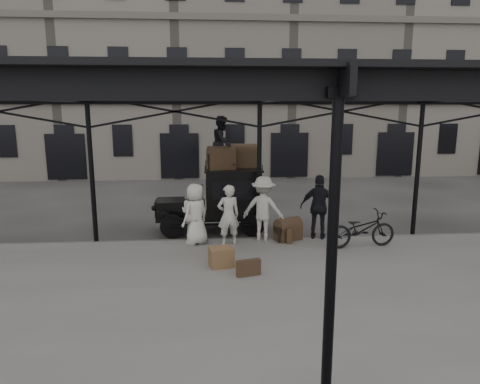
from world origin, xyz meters
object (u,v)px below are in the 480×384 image
object	(u,v)px
bicycle	(361,229)
steamer_trunk_roof_near	(221,159)
taxi	(224,197)
porter_left	(228,215)
porter_official	(319,207)
steamer_trunk_platform	(288,231)

from	to	relation	value
bicycle	steamer_trunk_roof_near	distance (m)	4.91
taxi	porter_left	distance (m)	1.96
porter_official	bicycle	bearing A→B (deg)	156.46
steamer_trunk_platform	bicycle	bearing A→B (deg)	-50.27
taxi	porter_official	world-z (taller)	taxi
bicycle	taxi	bearing A→B (deg)	51.25
porter_left	steamer_trunk_roof_near	xyz separation A→B (m)	(-0.15, 1.71, 1.44)
steamer_trunk_platform	steamer_trunk_roof_near	bearing A→B (deg)	118.75
porter_official	porter_left	bearing A→B (deg)	27.50
steamer_trunk_roof_near	porter_official	bearing A→B (deg)	-36.09
taxi	porter_left	size ratio (longest dim) A/B	2.01
steamer_trunk_roof_near	porter_left	bearing A→B (deg)	-98.00
bicycle	steamer_trunk_platform	xyz separation A→B (m)	(-2.00, 0.85, -0.25)
bicycle	steamer_trunk_roof_near	xyz separation A→B (m)	(-4.01, 2.19, 1.81)
steamer_trunk_platform	porter_left	bearing A→B (deg)	163.71
porter_official	steamer_trunk_roof_near	distance (m)	3.51
taxi	bicycle	world-z (taller)	taxi
taxi	porter_official	distance (m)	3.27
taxi	porter_left	bearing A→B (deg)	-87.90
steamer_trunk_platform	porter_official	bearing A→B (deg)	-22.69
bicycle	steamer_trunk_roof_near	world-z (taller)	steamer_trunk_roof_near
taxi	bicycle	distance (m)	4.65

